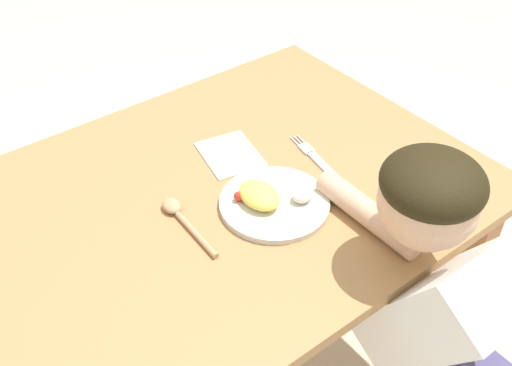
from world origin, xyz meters
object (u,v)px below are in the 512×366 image
spoon (181,216)px  person (436,339)px  fork (320,163)px  plate (272,201)px

spoon → person: bearing=-145.2°
person → spoon: bearing=122.9°
fork → person: 0.45m
fork → spoon: 0.35m
fork → spoon: bearing=93.1°
fork → spoon: (-0.35, 0.04, 0.01)m
person → plate: bearing=108.1°
plate → fork: plate is taller
fork → plate: bearing=113.0°
fork → person: person is taller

